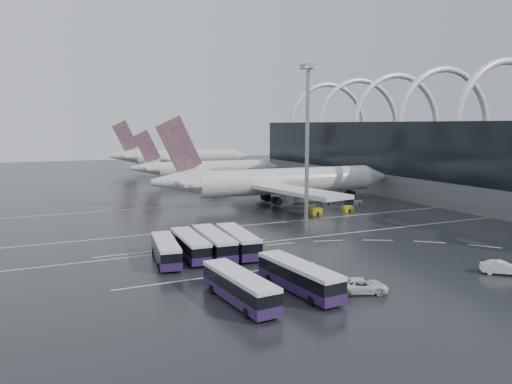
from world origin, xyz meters
name	(u,v)px	position (x,y,z in m)	size (l,w,h in m)	color
ground	(315,234)	(0.00, 0.00, 0.00)	(420.00, 420.00, 0.00)	black
terminal	(477,157)	(61.56, 19.84, 10.87)	(42.00, 160.00, 34.90)	slate
lane_marking_near	(322,236)	(0.00, -2.00, 0.01)	(120.00, 0.25, 0.01)	silver
lane_marking_mid	(283,222)	(0.00, 12.00, 0.01)	(120.00, 0.25, 0.01)	silver
lane_marking_far	(230,202)	(0.00, 40.00, 0.01)	(120.00, 0.25, 0.01)	silver
bus_bay_line_south	(222,275)	(-24.00, -16.00, 0.01)	(28.00, 0.25, 0.01)	silver
bus_bay_line_north	(185,248)	(-24.00, 0.00, 0.01)	(28.00, 0.25, 0.01)	silver
airliner_main	(275,182)	(9.08, 33.12, 5.32)	(62.70, 55.02, 21.25)	silver
airliner_gate_b	(205,169)	(8.83, 83.95, 4.41)	(50.75, 45.41, 17.61)	silver
airliner_gate_c	(179,158)	(13.82, 131.32, 5.26)	(59.10, 54.27, 21.04)	silver
bus_row_near_a	(166,250)	(-28.82, -6.55, 1.70)	(4.54, 12.85, 3.10)	#20133D
bus_row_near_b	(190,245)	(-24.89, -5.52, 1.77)	(3.65, 13.20, 3.22)	#20133D
bus_row_near_c	(214,243)	(-21.43, -6.00, 1.86)	(4.00, 13.93, 3.39)	#20133D
bus_row_near_d	(238,241)	(-17.70, -6.38, 1.84)	(4.34, 13.83, 3.35)	#20133D
bus_row_far_a	(240,287)	(-25.81, -25.96, 1.78)	(3.90, 13.34, 3.24)	#20133D
bus_row_far_c	(299,276)	(-18.14, -25.62, 1.83)	(4.23, 13.76, 3.33)	#20133D
van_curve_a	(361,286)	(-11.89, -29.06, 0.86)	(2.85, 6.17, 1.71)	white
van_curve_c	(502,268)	(9.11, -30.81, 0.85)	(1.81, 5.19, 1.71)	white
floodlight_mast	(307,126)	(1.50, 5.77, 18.97)	(2.31, 2.31, 30.15)	gray
gse_cart_belly_a	(348,209)	(18.74, 16.62, 0.63)	(2.31, 1.36, 1.26)	#ABA616
gse_cart_belly_b	(327,200)	(20.99, 28.60, 0.66)	(2.41, 1.43, 1.32)	slate
gse_cart_belly_c	(316,211)	(10.38, 16.43, 0.66)	(2.42, 1.43, 1.32)	#ABA616
gse_cart_belly_d	(358,202)	(26.66, 23.41, 0.51)	(1.87, 1.11, 1.02)	slate
gse_cart_belly_e	(310,199)	(18.70, 32.90, 0.63)	(2.32, 1.37, 1.27)	#ABA616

